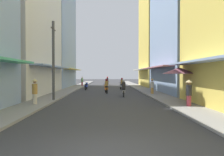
# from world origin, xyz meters

# --- Properties ---
(ground_plane) EXTENTS (118.09, 118.09, 0.00)m
(ground_plane) POSITION_xyz_m (0.00, 22.84, 0.00)
(ground_plane) COLOR #38383A
(sidewalk_left) EXTENTS (2.01, 61.68, 0.12)m
(sidewalk_left) POSITION_xyz_m (-4.80, 22.84, 0.06)
(sidewalk_left) COLOR gray
(sidewalk_left) RESTS_ON ground
(sidewalk_right) EXTENTS (2.01, 61.68, 0.12)m
(sidewalk_right) POSITION_xyz_m (4.80, 22.84, 0.06)
(sidewalk_right) COLOR gray
(sidewalk_right) RESTS_ON ground
(building_left_mid) EXTENTS (7.05, 11.94, 17.64)m
(building_left_mid) POSITION_xyz_m (-8.80, 16.13, 8.81)
(building_left_mid) COLOR silver
(building_left_mid) RESTS_ON ground
(building_left_far) EXTENTS (7.05, 12.11, 17.48)m
(building_left_far) POSITION_xyz_m (-8.80, 28.51, 8.74)
(building_left_far) COLOR #8CA5CC
(building_left_far) RESTS_ON ground
(building_right_mid) EXTENTS (7.05, 11.47, 14.01)m
(building_right_mid) POSITION_xyz_m (8.80, 18.03, 7.00)
(building_right_mid) COLOR #8CA5CC
(building_right_mid) RESTS_ON ground
(building_right_far) EXTENTS (7.05, 9.73, 16.22)m
(building_right_far) POSITION_xyz_m (8.80, 29.39, 8.10)
(building_right_far) COLOR #EFD159
(building_right_far) RESTS_ON ground
(motorbike_white) EXTENTS (0.55, 1.80, 1.58)m
(motorbike_white) POSITION_xyz_m (1.90, 22.62, 0.70)
(motorbike_white) COLOR black
(motorbike_white) RESTS_ON ground
(motorbike_orange) EXTENTS (0.55, 1.81, 1.58)m
(motorbike_orange) POSITION_xyz_m (-0.10, 17.84, 0.70)
(motorbike_orange) COLOR black
(motorbike_orange) RESTS_ON ground
(motorbike_silver) EXTENTS (0.55, 1.81, 1.58)m
(motorbike_silver) POSITION_xyz_m (1.51, 14.27, 0.70)
(motorbike_silver) COLOR black
(motorbike_silver) RESTS_ON ground
(motorbike_blue) EXTENTS (0.55, 1.81, 0.96)m
(motorbike_blue) POSITION_xyz_m (-2.74, 22.65, 0.50)
(motorbike_blue) COLOR black
(motorbike_blue) RESTS_ON ground
(motorbike_maroon) EXTENTS (0.61, 1.79, 1.58)m
(motorbike_maroon) POSITION_xyz_m (-0.00, 36.28, 0.70)
(motorbike_maroon) COLOR black
(motorbike_maroon) RESTS_ON ground
(pedestrian_far) EXTENTS (0.44, 0.44, 1.65)m
(pedestrian_far) POSITION_xyz_m (4.48, 15.85, 0.93)
(pedestrian_far) COLOR #BF8C3F
(pedestrian_far) RESTS_ON ground
(pedestrian_midway) EXTENTS (0.44, 0.44, 1.73)m
(pedestrian_midway) POSITION_xyz_m (4.97, 7.56, 0.97)
(pedestrian_midway) COLOR #99333F
(pedestrian_midway) RESTS_ON ground
(pedestrian_crossing) EXTENTS (0.44, 0.44, 1.76)m
(pedestrian_crossing) POSITION_xyz_m (-4.67, 8.64, 0.99)
(pedestrian_crossing) COLOR beige
(pedestrian_crossing) RESTS_ON ground
(pedestrian_foreground) EXTENTS (0.34, 0.34, 1.62)m
(pedestrian_foreground) POSITION_xyz_m (-4.24, 30.89, 0.81)
(pedestrian_foreground) COLOR #99333F
(pedestrian_foreground) RESTS_ON ground
(vendor_umbrella) EXTENTS (2.37, 2.37, 2.54)m
(vendor_umbrella) POSITION_xyz_m (5.16, 9.92, 2.31)
(vendor_umbrella) COLOR #99999E
(vendor_umbrella) RESTS_ON ground
(utility_pole) EXTENTS (0.20, 1.20, 6.05)m
(utility_pole) POSITION_xyz_m (-4.05, 10.98, 3.10)
(utility_pole) COLOR #4C4C4F
(utility_pole) RESTS_ON ground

